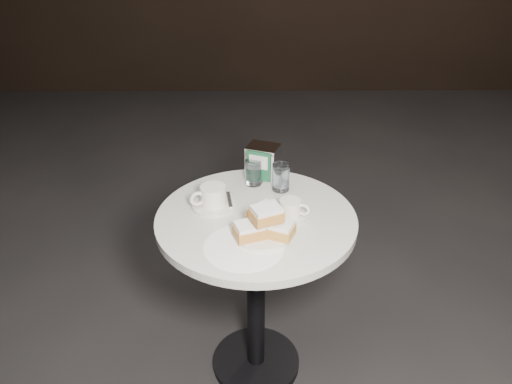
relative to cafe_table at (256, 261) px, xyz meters
The scene contains 9 objects.
ground 0.55m from the cafe_table, ahead, with size 7.00×7.00×0.00m, color black.
cafe_table is the anchor object (origin of this frame).
sugar_spill 0.27m from the cafe_table, 102.93° to the right, with size 0.26×0.26×0.00m, color white.
beignet_plate 0.27m from the cafe_table, 78.65° to the right, with size 0.21×0.19×0.12m.
coffee_cup_left 0.29m from the cafe_table, 157.17° to the left, with size 0.21×0.21×0.08m.
coffee_cup_right 0.26m from the cafe_table, ahead, with size 0.16×0.16×0.07m.
water_glass_left 0.34m from the cafe_table, 91.69° to the left, with size 0.08×0.08×0.10m.
water_glass_right 0.32m from the cafe_table, 62.67° to the left, with size 0.08×0.08×0.11m.
napkin_dispenser 0.39m from the cafe_table, 83.78° to the left, with size 0.14×0.13×0.14m.
Camera 1 is at (-0.02, -1.45, 1.69)m, focal length 35.00 mm.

